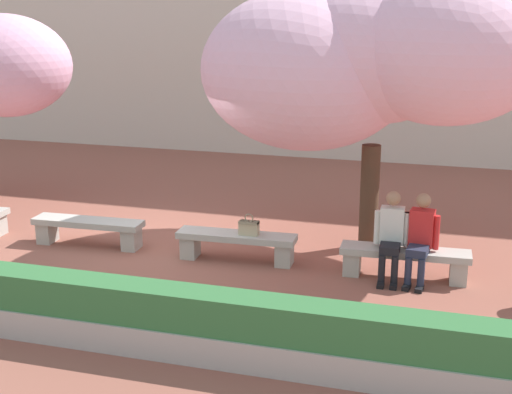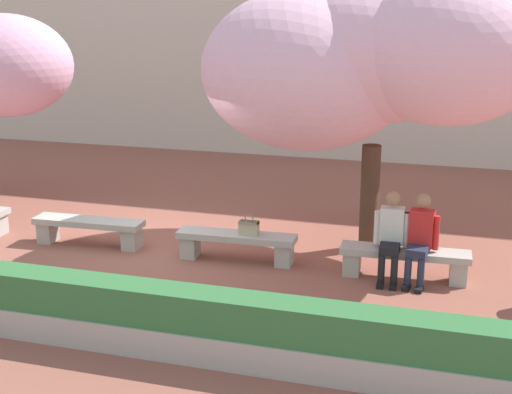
{
  "view_description": "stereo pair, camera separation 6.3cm",
  "coord_description": "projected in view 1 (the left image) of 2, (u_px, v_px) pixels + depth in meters",
  "views": [
    {
      "loc": [
        4.54,
        -9.96,
        3.9
      ],
      "look_at": [
        1.54,
        0.2,
        1.0
      ],
      "focal_mm": 50.0,
      "sensor_mm": 36.0,
      "label": 1
    },
    {
      "loc": [
        4.6,
        -9.94,
        3.9
      ],
      "look_at": [
        1.54,
        0.2,
        1.0
      ],
      "focal_mm": 50.0,
      "sensor_mm": 36.0,
      "label": 2
    }
  ],
  "objects": [
    {
      "name": "handbag",
      "position": [
        249.0,
        227.0,
        10.91
      ],
      "size": [
        0.3,
        0.15,
        0.34
      ],
      "color": "tan",
      "rests_on": "stone_bench_center"
    },
    {
      "name": "ground_plane",
      "position": [
        161.0,
        253.0,
        11.48
      ],
      "size": [
        100.0,
        100.0,
        0.0
      ],
      "primitive_type": "plane",
      "color": "#8E5142"
    },
    {
      "name": "planter_hedge_foreground",
      "position": [
        55.0,
        306.0,
        8.52
      ],
      "size": [
        13.46,
        0.5,
        0.8
      ],
      "color": "#ADA89E",
      "rests_on": "ground"
    },
    {
      "name": "person_seated_right",
      "position": [
        420.0,
        235.0,
        10.14
      ],
      "size": [
        0.51,
        0.71,
        1.29
      ],
      "color": "black",
      "rests_on": "ground"
    },
    {
      "name": "stone_bench_center",
      "position": [
        236.0,
        242.0,
        11.05
      ],
      "size": [
        1.88,
        0.5,
        0.45
      ],
      "color": "#ADA89E",
      "rests_on": "ground"
    },
    {
      "name": "stone_bench_near_east",
      "position": [
        405.0,
        258.0,
        10.35
      ],
      "size": [
        1.88,
        0.5,
        0.45
      ],
      "color": "#ADA89E",
      "rests_on": "ground"
    },
    {
      "name": "stone_bench_near_west",
      "position": [
        88.0,
        228.0,
        11.75
      ],
      "size": [
        1.88,
        0.5,
        0.45
      ],
      "color": "#ADA89E",
      "rests_on": "ground"
    },
    {
      "name": "person_seated_left",
      "position": [
        391.0,
        233.0,
        10.25
      ],
      "size": [
        0.51,
        0.69,
        1.29
      ],
      "color": "black",
      "rests_on": "ground"
    },
    {
      "name": "cherry_tree_main",
      "position": [
        365.0,
        59.0,
        10.92
      ],
      "size": [
        5.32,
        3.38,
        4.37
      ],
      "color": "#473323",
      "rests_on": "ground"
    }
  ]
}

